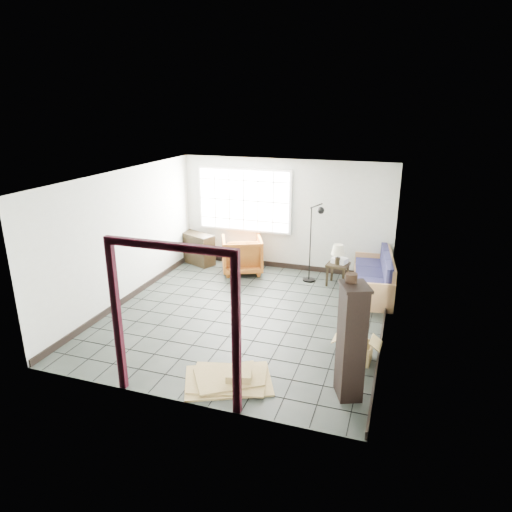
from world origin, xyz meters
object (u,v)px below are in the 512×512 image
(futon_sofa, at_px, (376,279))
(side_table, at_px, (338,267))
(armchair, at_px, (242,253))
(tall_shelf, at_px, (351,341))

(futon_sofa, bearing_deg, side_table, 157.72)
(futon_sofa, height_order, armchair, armchair)
(armchair, height_order, tall_shelf, tall_shelf)
(futon_sofa, relative_size, tall_shelf, 1.24)
(futon_sofa, distance_m, side_table, 0.86)
(armchair, distance_m, tall_shelf, 5.07)
(side_table, bearing_deg, armchair, 177.24)
(tall_shelf, bearing_deg, armchair, 103.80)
(futon_sofa, bearing_deg, tall_shelf, -98.01)
(futon_sofa, distance_m, armchair, 3.10)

